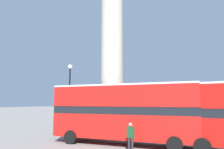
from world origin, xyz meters
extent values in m
plane|color=gray|center=(0.00, 0.00, 0.00)|extent=(200.00, 200.00, 0.00)
cube|color=#BCB29E|center=(0.00, 0.00, 0.60)|extent=(5.97, 5.97, 1.20)
cube|color=#BCB29E|center=(0.00, 0.00, 1.80)|extent=(4.30, 4.30, 1.20)
cylinder|color=#BCB29E|center=(0.00, 0.00, 10.08)|extent=(2.11, 2.11, 15.36)
cylinder|color=black|center=(8.17, -2.09, 0.50)|extent=(1.02, 0.38, 1.00)
cylinder|color=black|center=(7.97, -4.50, 0.50)|extent=(1.02, 0.38, 1.00)
cube|color=red|center=(2.54, -3.49, 1.37)|extent=(10.89, 2.94, 1.75)
cube|color=black|center=(2.54, -3.49, 2.52)|extent=(10.89, 2.89, 0.55)
cube|color=red|center=(2.54, -3.49, 3.55)|extent=(10.89, 2.94, 1.50)
cube|color=silver|center=(2.54, -3.49, 4.36)|extent=(10.89, 2.94, 0.12)
cylinder|color=black|center=(6.27, -2.08, 0.50)|extent=(1.01, 0.34, 1.00)
cylinder|color=black|center=(6.37, -4.61, 0.50)|extent=(1.01, 0.34, 1.00)
cylinder|color=black|center=(-1.28, -2.36, 0.50)|extent=(1.01, 0.34, 1.00)
cylinder|color=black|center=(-1.19, -4.89, 0.50)|extent=(1.01, 0.34, 1.00)
cylinder|color=black|center=(-3.78, -1.53, 0.20)|extent=(0.31, 0.31, 0.40)
cylinder|color=black|center=(-3.78, -1.53, 3.14)|extent=(0.14, 0.14, 6.29)
sphere|color=white|center=(-3.78, -1.53, 6.51)|extent=(0.44, 0.44, 0.44)
cylinder|color=#28282D|center=(3.73, -5.58, 0.44)|extent=(0.14, 0.14, 0.88)
cylinder|color=#28282D|center=(3.97, -5.65, 0.44)|extent=(0.14, 0.14, 0.88)
cube|color=#1E4C28|center=(3.85, -5.61, 1.23)|extent=(0.51, 0.32, 0.70)
sphere|color=tan|center=(3.85, -5.61, 1.69)|extent=(0.24, 0.24, 0.24)
camera|label=1|loc=(8.63, -18.90, 3.13)|focal=35.00mm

